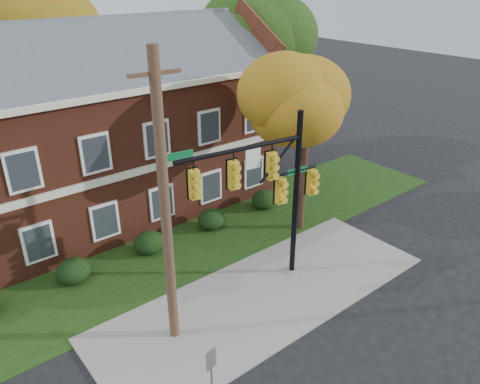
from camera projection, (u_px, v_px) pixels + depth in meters
ground at (283, 309)px, 17.84m from camera, size 120.00×120.00×0.00m
sidewalk at (265, 295)px, 18.52m from camera, size 14.00×5.00×0.08m
grass_strip at (195, 244)px, 22.03m from camera, size 30.00×6.00×0.04m
apartment_building at (89, 121)px, 22.93m from camera, size 18.80×8.80×9.74m
hedge_left at (73, 271)px, 19.18m from camera, size 1.40×1.26×1.05m
hedge_center at (149, 243)px, 21.17m from camera, size 1.40×1.26×1.05m
hedge_right at (212, 219)px, 23.16m from camera, size 1.40×1.26×1.05m
hedge_far_right at (264, 199)px, 25.15m from camera, size 1.40×1.26×1.05m
tree_near_right at (314, 96)px, 20.64m from camera, size 4.50×4.25×8.58m
tree_right_rear at (253, 34)px, 28.61m from camera, size 6.30×5.95×10.62m
tree_far_rear at (48, 23)px, 27.53m from camera, size 6.84×6.46×11.52m
traffic_signal at (270, 185)px, 17.49m from camera, size 6.33×1.07×7.11m
utility_pole at (165, 209)px, 14.37m from camera, size 1.55×0.36×9.96m
sign_post at (211, 371)px, 13.04m from camera, size 0.34×0.10×2.36m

